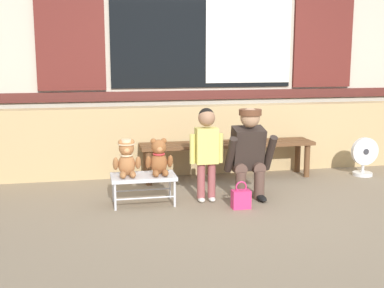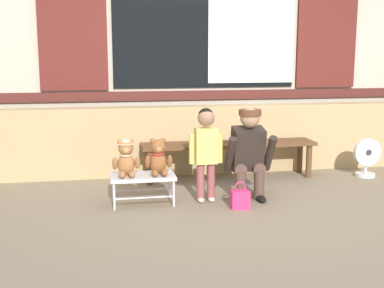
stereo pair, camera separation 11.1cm
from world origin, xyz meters
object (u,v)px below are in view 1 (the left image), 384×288
(handbag_on_ground, at_px, (241,199))
(child_standing, at_px, (206,144))
(wooden_bench_long, at_px, (227,148))
(teddy_bear_with_hat, at_px, (127,159))
(small_display_bench, at_px, (143,178))
(floor_fan, at_px, (364,157))
(teddy_bear_plain, at_px, (159,158))
(adult_crouching, at_px, (249,152))

(handbag_on_ground, bearing_deg, child_standing, 132.84)
(wooden_bench_long, relative_size, teddy_bear_with_hat, 5.78)
(small_display_bench, xyz_separation_m, floor_fan, (2.79, 0.64, -0.03))
(wooden_bench_long, distance_m, teddy_bear_plain, 1.29)
(wooden_bench_long, distance_m, teddy_bear_with_hat, 1.54)
(child_standing, distance_m, handbag_on_ground, 0.64)
(adult_crouching, bearing_deg, child_standing, -173.80)
(child_standing, bearing_deg, wooden_bench_long, 62.26)
(wooden_bench_long, relative_size, teddy_bear_plain, 5.78)
(adult_crouching, xyz_separation_m, handbag_on_ground, (-0.19, -0.35, -0.38))
(teddy_bear_plain, xyz_separation_m, handbag_on_ground, (0.76, -0.33, -0.37))
(handbag_on_ground, bearing_deg, floor_fan, 27.24)
(small_display_bench, distance_m, handbag_on_ground, 0.99)
(wooden_bench_long, xyz_separation_m, small_display_bench, (-1.11, -0.87, -0.11))
(wooden_bench_long, bearing_deg, teddy_bear_plain, -137.58)
(floor_fan, bearing_deg, child_standing, -162.81)
(wooden_bench_long, bearing_deg, adult_crouching, -90.46)
(teddy_bear_plain, bearing_deg, teddy_bear_with_hat, 179.87)
(small_display_bench, relative_size, child_standing, 0.67)
(wooden_bench_long, distance_m, small_display_bench, 1.41)
(small_display_bench, height_order, floor_fan, floor_fan)
(child_standing, bearing_deg, teddy_bear_plain, 176.43)
(child_standing, height_order, handbag_on_ground, child_standing)
(wooden_bench_long, bearing_deg, teddy_bear_with_hat, -145.67)
(small_display_bench, height_order, teddy_bear_with_hat, teddy_bear_with_hat)
(small_display_bench, xyz_separation_m, teddy_bear_with_hat, (-0.16, 0.00, 0.21))
(adult_crouching, relative_size, handbag_on_ground, 3.49)
(handbag_on_ground, bearing_deg, small_display_bench, 160.30)
(child_standing, xyz_separation_m, adult_crouching, (0.47, 0.05, -0.11))
(child_standing, bearing_deg, adult_crouching, 6.20)
(teddy_bear_plain, distance_m, adult_crouching, 0.94)
(adult_crouching, height_order, floor_fan, adult_crouching)
(floor_fan, bearing_deg, small_display_bench, -167.13)
(wooden_bench_long, relative_size, floor_fan, 4.37)
(teddy_bear_with_hat, xyz_separation_m, handbag_on_ground, (1.08, -0.33, -0.38))
(teddy_bear_with_hat, bearing_deg, small_display_bench, -0.77)
(wooden_bench_long, distance_m, child_standing, 1.04)
(teddy_bear_plain, height_order, handbag_on_ground, teddy_bear_plain)
(small_display_bench, xyz_separation_m, child_standing, (0.64, -0.03, 0.33))
(teddy_bear_with_hat, bearing_deg, wooden_bench_long, 34.33)
(small_display_bench, relative_size, adult_crouching, 0.67)
(teddy_bear_with_hat, distance_m, child_standing, 0.81)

